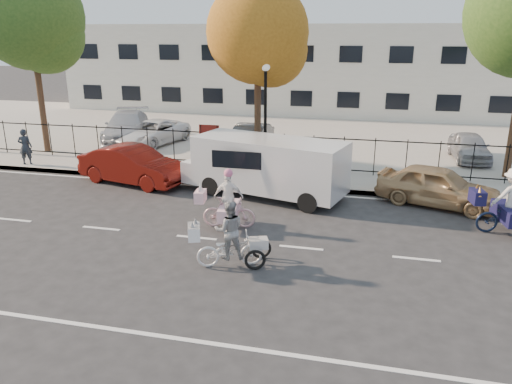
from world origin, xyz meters
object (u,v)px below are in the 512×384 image
(white_van, at_px, (266,165))
(lot_car_c, at_px, (250,140))
(bull_bike, at_px, (510,207))
(lot_car_b, at_px, (153,132))
(gold_sedan, at_px, (438,186))
(lot_car_a, at_px, (127,126))
(zebra_trike, at_px, (230,241))
(red_sedan, at_px, (133,165))
(pedestrian, at_px, (25,147))
(unicorn_bike, at_px, (228,206))
(lot_car_d, at_px, (469,147))
(lamppost, at_px, (265,98))

(white_van, relative_size, lot_car_c, 1.52)
(bull_bike, relative_size, lot_car_b, 0.50)
(gold_sedan, bearing_deg, lot_car_a, 84.81)
(bull_bike, bearing_deg, zebra_trike, 108.88)
(white_van, bearing_deg, zebra_trike, -71.94)
(red_sedan, bearing_deg, lot_car_a, 42.92)
(red_sedan, distance_m, pedestrian, 5.59)
(zebra_trike, xyz_separation_m, bull_bike, (7.23, 3.92, 0.12))
(zebra_trike, relative_size, unicorn_bike, 1.09)
(lot_car_a, xyz_separation_m, lot_car_c, (6.91, -1.46, -0.06))
(white_van, bearing_deg, pedestrian, -172.33)
(bull_bike, xyz_separation_m, white_van, (-7.53, 1.68, 0.36))
(white_van, relative_size, pedestrian, 4.05)
(lot_car_b, relative_size, lot_car_d, 1.23)
(pedestrian, height_order, lot_car_d, pedestrian)
(lot_car_d, bearing_deg, lamppost, -158.29)
(unicorn_bike, bearing_deg, lamppost, -5.80)
(white_van, distance_m, lot_car_c, 5.73)
(lamppost, relative_size, lot_car_b, 1.01)
(white_van, distance_m, gold_sedan, 5.81)
(lamppost, distance_m, lot_car_a, 9.50)
(unicorn_bike, relative_size, lot_car_c, 0.45)
(lamppost, height_order, lot_car_d, lamppost)
(white_van, xyz_separation_m, lot_car_a, (-8.86, 6.84, -0.26))
(white_van, relative_size, lot_car_d, 1.77)
(white_van, height_order, pedestrian, white_van)
(unicorn_bike, xyz_separation_m, white_van, (0.48, 3.15, 0.47))
(pedestrian, bearing_deg, white_van, 152.31)
(unicorn_bike, distance_m, lot_car_c, 8.66)
(lamppost, xyz_separation_m, gold_sedan, (6.40, -2.30, -2.44))
(gold_sedan, bearing_deg, lot_car_d, 1.28)
(unicorn_bike, distance_m, white_van, 3.22)
(bull_bike, height_order, lot_car_b, bull_bike)
(unicorn_bike, xyz_separation_m, pedestrian, (-10.30, 4.55, 0.24))
(zebra_trike, height_order, unicorn_bike, unicorn_bike)
(unicorn_bike, bearing_deg, lot_car_d, -47.41)
(pedestrian, bearing_deg, lot_car_a, -129.75)
(lot_car_d, bearing_deg, pedestrian, -167.73)
(bull_bike, distance_m, white_van, 7.72)
(gold_sedan, height_order, pedestrian, pedestrian)
(pedestrian, bearing_deg, unicorn_bike, 135.88)
(gold_sedan, relative_size, lot_car_c, 0.98)
(white_van, xyz_separation_m, lot_car_c, (-1.95, 5.38, -0.32))
(lamppost, bearing_deg, lot_car_d, 25.04)
(unicorn_bike, relative_size, gold_sedan, 0.46)
(bull_bike, bearing_deg, white_van, 67.84)
(white_van, distance_m, lot_car_d, 10.14)
(gold_sedan, bearing_deg, pedestrian, 105.10)
(red_sedan, relative_size, lot_car_b, 1.01)
(red_sedan, distance_m, lot_car_c, 6.03)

